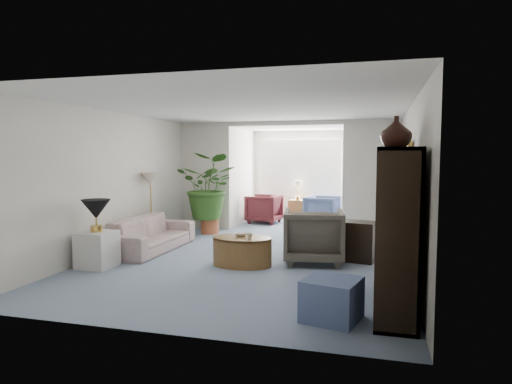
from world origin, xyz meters
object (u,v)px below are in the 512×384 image
(coffee_cup, at_px, (249,236))
(cabinet_urn, at_px, (396,132))
(sunroom_chair_maroon, at_px, (264,209))
(entertainment_cabinet, at_px, (395,230))
(sunroom_table, at_px, (298,210))
(floor_lamp, at_px, (150,180))
(sunroom_chair_blue, at_px, (322,211))
(table_lamp, at_px, (96,209))
(coffee_bowl, at_px, (241,234))
(wingback_chair, at_px, (313,236))
(end_table, at_px, (97,250))
(plant_pot, at_px, (210,226))
(side_table_dark, at_px, (358,241))
(sofa, at_px, (151,234))
(ottoman, at_px, (332,299))
(coffee_table, at_px, (242,251))
(framed_picture, at_px, (409,158))

(coffee_cup, bearing_deg, cabinet_urn, -22.29)
(coffee_cup, xyz_separation_m, sunroom_chair_maroon, (-0.91, 4.50, -0.13))
(entertainment_cabinet, bearing_deg, sunroom_table, 108.80)
(coffee_cup, relative_size, entertainment_cabinet, 0.05)
(floor_lamp, relative_size, sunroom_chair_blue, 0.44)
(table_lamp, height_order, sunroom_table, table_lamp)
(coffee_bowl, distance_m, wingback_chair, 1.18)
(end_table, xyz_separation_m, plant_pot, (0.59, 3.29, -0.12))
(sunroom_chair_maroon, bearing_deg, end_table, -8.93)
(sunroom_chair_maroon, bearing_deg, plant_pot, -17.29)
(plant_pot, bearing_deg, side_table_dark, -28.57)
(table_lamp, relative_size, entertainment_cabinet, 0.24)
(sofa, relative_size, ottoman, 3.77)
(coffee_table, xyz_separation_m, ottoman, (1.59, -1.97, -0.01))
(table_lamp, xyz_separation_m, cabinet_urn, (4.37, -0.26, 1.10))
(wingback_chair, relative_size, cabinet_urn, 2.47)
(coffee_table, height_order, ottoman, coffee_table)
(framed_picture, distance_m, sunroom_chair_blue, 4.81)
(table_lamp, height_order, cabinet_urn, cabinet_urn)
(coffee_table, bearing_deg, sofa, 161.39)
(sofa, bearing_deg, entertainment_cabinet, -115.85)
(coffee_bowl, distance_m, coffee_cup, 0.28)
(end_table, xyz_separation_m, coffee_table, (2.13, 0.70, -0.05))
(cabinet_urn, distance_m, sunroom_chair_maroon, 6.35)
(side_table_dark, xyz_separation_m, sunroom_chair_maroon, (-2.52, 3.60, 0.04))
(entertainment_cabinet, relative_size, sunroom_table, 3.36)
(sofa, xyz_separation_m, table_lamp, (-0.20, -1.35, 0.61))
(entertainment_cabinet, relative_size, ottoman, 3.31)
(table_lamp, relative_size, coffee_cup, 4.59)
(end_table, height_order, ottoman, end_table)
(sunroom_table, bearing_deg, coffee_table, -89.88)
(table_lamp, bearing_deg, ottoman, -18.90)
(sofa, bearing_deg, coffee_bowl, -105.36)
(framed_picture, height_order, table_lamp, framed_picture)
(end_table, relative_size, coffee_bowl, 2.43)
(end_table, distance_m, table_lamp, 0.63)
(plant_pot, bearing_deg, entertainment_cabinet, -46.98)
(framed_picture, relative_size, wingback_chair, 0.52)
(sunroom_chair_maroon, bearing_deg, coffee_cup, 17.59)
(coffee_cup, height_order, ottoman, coffee_cup)
(plant_pot, height_order, sunroom_chair_blue, sunroom_chair_blue)
(floor_lamp, relative_size, coffee_bowl, 1.56)
(coffee_cup, distance_m, wingback_chair, 1.09)
(sunroom_chair_blue, bearing_deg, sunroom_chair_maroon, 96.15)
(framed_picture, distance_m, sunroom_chair_maroon, 5.53)
(side_table_dark, bearing_deg, framed_picture, -44.01)
(framed_picture, height_order, coffee_table, framed_picture)
(sofa, distance_m, end_table, 1.36)
(sofa, height_order, ottoman, sofa)
(framed_picture, relative_size, sunroom_table, 0.92)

